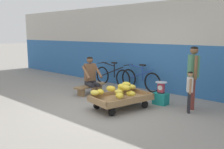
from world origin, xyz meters
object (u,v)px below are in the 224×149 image
object	(u,v)px
plastic_crate	(161,99)
customer_child	(190,87)
customer_adult	(193,70)
bicycle_near_left	(112,76)
low_bench	(90,87)
bicycle_far_left	(140,79)
weighing_scale	(161,87)
vendor_seated	(91,76)
banana_cart	(121,99)

from	to	relation	value
plastic_crate	customer_child	distance (m)	0.97
plastic_crate	customer_adult	xyz separation A→B (m)	(0.76, 0.17, 0.80)
bicycle_near_left	customer_child	world-z (taller)	customer_child
low_bench	customer_child	distance (m)	3.09
bicycle_far_left	customer_child	xyz separation A→B (m)	(2.22, -1.15, 0.25)
bicycle_near_left	bicycle_far_left	size ratio (longest dim) A/B	1.00
weighing_scale	bicycle_far_left	bearing A→B (deg)	144.30
low_bench	weighing_scale	world-z (taller)	weighing_scale
bicycle_near_left	customer_adult	xyz separation A→B (m)	(3.21, -0.66, 0.60)
vendor_seated	customer_adult	world-z (taller)	customer_adult
low_bench	weighing_scale	distance (m)	2.27
low_bench	weighing_scale	xyz separation A→B (m)	(2.21, 0.45, 0.25)
weighing_scale	customer_adult	distance (m)	0.92
vendor_seated	customer_adult	distance (m)	2.98
plastic_crate	bicycle_far_left	xyz separation A→B (m)	(-1.37, 0.98, 0.20)
banana_cart	customer_adult	xyz separation A→B (m)	(1.29, 1.15, 0.71)
banana_cart	customer_adult	world-z (taller)	customer_adult
banana_cart	customer_child	xyz separation A→B (m)	(1.38, 0.81, 0.36)
low_bench	vendor_seated	xyz separation A→B (m)	(0.08, -0.03, 0.37)
plastic_crate	bicycle_near_left	distance (m)	2.60
banana_cart	vendor_seated	size ratio (longest dim) A/B	1.39
banana_cart	bicycle_near_left	world-z (taller)	bicycle_near_left
customer_child	low_bench	bearing A→B (deg)	-174.62
plastic_crate	bicycle_near_left	bearing A→B (deg)	161.24
banana_cart	vendor_seated	world-z (taller)	vendor_seated
banana_cart	bicycle_near_left	xyz separation A→B (m)	(-1.92, 1.81, 0.11)
vendor_seated	plastic_crate	size ratio (longest dim) A/B	3.17
plastic_crate	bicycle_near_left	xyz separation A→B (m)	(-2.46, 0.83, 0.20)
weighing_scale	bicycle_far_left	distance (m)	1.69
plastic_crate	customer_child	world-z (taller)	customer_child
banana_cart	bicycle_far_left	world-z (taller)	bicycle_far_left
banana_cart	customer_adult	bearing A→B (deg)	41.71
bicycle_far_left	bicycle_near_left	bearing A→B (deg)	-172.13
plastic_crate	banana_cart	bearing A→B (deg)	-118.59
bicycle_near_left	banana_cart	bearing A→B (deg)	-43.27
plastic_crate	vendor_seated	bearing A→B (deg)	-167.31
plastic_crate	customer_child	xyz separation A→B (m)	(0.84, -0.16, 0.45)
vendor_seated	bicycle_near_left	size ratio (longest dim) A/B	0.69
plastic_crate	bicycle_far_left	world-z (taller)	bicycle_far_left
bicycle_far_left	customer_adult	size ratio (longest dim) A/B	1.08
banana_cart	customer_child	distance (m)	1.64
customer_adult	banana_cart	bearing A→B (deg)	-138.29
banana_cart	bicycle_near_left	distance (m)	2.64
weighing_scale	bicycle_far_left	size ratio (longest dim) A/B	0.18
banana_cart	customer_child	bearing A→B (deg)	30.56
weighing_scale	banana_cart	bearing A→B (deg)	-118.62
weighing_scale	bicycle_far_left	world-z (taller)	bicycle_far_left
customer_adult	customer_child	xyz separation A→B (m)	(0.09, -0.34, -0.35)
low_bench	banana_cart	bearing A→B (deg)	-17.38
bicycle_near_left	customer_adult	bearing A→B (deg)	-11.61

